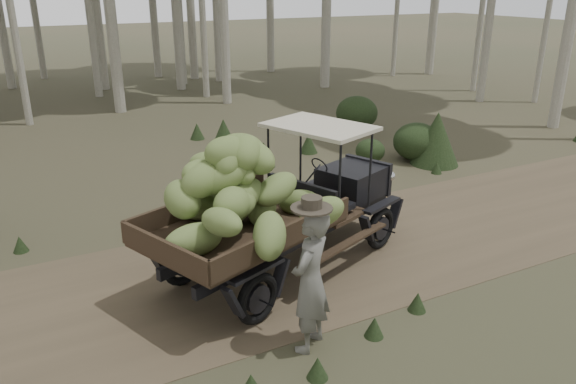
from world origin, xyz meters
name	(u,v)px	position (x,y,z in m)	size (l,w,h in m)	color
ground	(309,259)	(0.00, 0.00, 0.00)	(120.00, 120.00, 0.00)	#473D2B
dirt_track	(309,259)	(0.00, 0.00, 0.00)	(70.00, 4.00, 0.01)	brown
banana_truck	(259,194)	(-1.06, -0.27, 1.50)	(5.22, 3.47, 2.57)	black
farmer	(310,279)	(-1.23, -2.15, 1.00)	(0.85, 0.79, 2.12)	#63625A
undergrowth	(268,230)	(-0.59, 0.44, 0.50)	(20.26, 18.74, 1.40)	#233319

